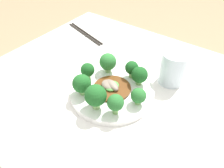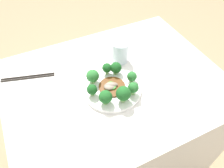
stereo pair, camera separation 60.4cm
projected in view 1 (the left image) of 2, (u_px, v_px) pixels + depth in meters
name	position (u px, v px, depth m)	size (l,w,h in m)	color
table	(124.00, 158.00, 0.90)	(0.94, 0.73, 0.76)	silver
plate	(112.00, 91.00, 0.64)	(0.24, 0.24, 0.02)	white
broccoli_east	(88.00, 70.00, 0.65)	(0.04, 0.04, 0.05)	#7AAD5B
broccoli_west	(138.00, 96.00, 0.57)	(0.04, 0.04, 0.05)	#7AAD5B
broccoli_southeast	(108.00, 62.00, 0.67)	(0.05, 0.05, 0.06)	#89B76B
broccoli_south	(132.00, 68.00, 0.65)	(0.04, 0.04, 0.06)	#89B76B
broccoli_north	(96.00, 96.00, 0.55)	(0.06, 0.06, 0.07)	#89B76B
broccoli_northeast	(82.00, 84.00, 0.59)	(0.05, 0.05, 0.06)	#89B76B
broccoli_northwest	(116.00, 103.00, 0.54)	(0.04, 0.04, 0.06)	#70A356
broccoli_southwest	(140.00, 75.00, 0.63)	(0.05, 0.05, 0.06)	#70A356
stirfry_center	(111.00, 87.00, 0.63)	(0.11, 0.11, 0.02)	#5B3314
drinking_glass	(173.00, 68.00, 0.65)	(0.08, 0.08, 0.10)	silver
chopsticks	(85.00, 33.00, 0.91)	(0.22, 0.08, 0.01)	#2D2823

